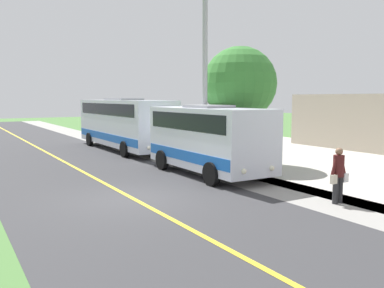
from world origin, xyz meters
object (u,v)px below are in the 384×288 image
(street_light_pole, at_px, (203,67))
(tree_curbside, at_px, (240,84))
(shuttle_bus_front, at_px, (208,137))
(transit_bus_rear, at_px, (124,122))
(pedestrian_with_bags, at_px, (338,174))

(street_light_pole, bearing_deg, tree_curbside, -167.19)
(street_light_pole, height_order, tree_curbside, street_light_pole)
(tree_curbside, bearing_deg, shuttle_bus_front, 29.75)
(transit_bus_rear, xyz_separation_m, street_light_pole, (-0.34, 8.81, 2.87))
(tree_curbside, bearing_deg, street_light_pole, 12.81)
(pedestrian_with_bags, bearing_deg, tree_curbside, -105.25)
(shuttle_bus_front, bearing_deg, tree_curbside, -150.25)
(pedestrian_with_bags, xyz_separation_m, tree_curbside, (-2.15, -7.88, 3.02))
(transit_bus_rear, bearing_deg, tree_curbside, 109.12)
(shuttle_bus_front, xyz_separation_m, transit_bus_rear, (-0.06, -9.91, 0.15))
(pedestrian_with_bags, bearing_deg, street_light_pole, -87.12)
(pedestrian_with_bags, height_order, street_light_pole, street_light_pole)
(transit_bus_rear, bearing_deg, pedestrian_with_bags, 92.51)
(shuttle_bus_front, xyz_separation_m, tree_curbside, (-2.92, -1.67, 2.33))
(transit_bus_rear, distance_m, tree_curbside, 8.99)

